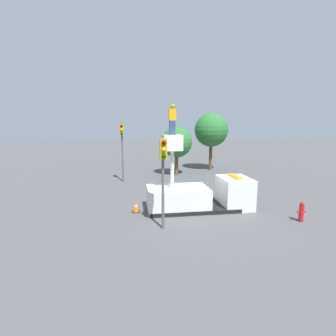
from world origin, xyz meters
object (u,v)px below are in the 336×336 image
at_px(fire_hydrant, 301,212).
at_px(traffic_cone_rear, 136,207).
at_px(worker, 172,120).
at_px(tree_right_bg, 177,142).
at_px(traffic_light_pole, 163,164).
at_px(bucket_truck, 199,195).
at_px(tree_left_bg, 211,130).
at_px(traffic_light_across, 122,140).

height_order(fire_hydrant, traffic_cone_rear, fire_hydrant).
distance_m(worker, tree_right_bg, 11.15).
bearing_deg(traffic_light_pole, worker, 72.30).
height_order(bucket_truck, fire_hydrant, bucket_truck).
bearing_deg(tree_left_bg, bucket_truck, -110.68).
height_order(traffic_cone_rear, tree_right_bg, tree_right_bg).
relative_size(worker, tree_left_bg, 0.28).
bearing_deg(tree_right_bg, tree_left_bg, 27.28).
xyz_separation_m(bucket_truck, traffic_cone_rear, (-3.88, -0.04, -0.55)).
relative_size(bucket_truck, traffic_light_pole, 1.36).
xyz_separation_m(traffic_cone_rear, tree_right_bg, (4.45, 10.74, 3.00)).
bearing_deg(worker, bucket_truck, 0.00).
xyz_separation_m(worker, traffic_light_across, (-3.12, 8.18, -1.70)).
relative_size(traffic_light_across, tree_left_bg, 0.85).
distance_m(traffic_cone_rear, tree_left_bg, 16.17).
height_order(traffic_light_pole, tree_left_bg, tree_left_bg).
distance_m(bucket_truck, tree_left_bg, 14.26).
xyz_separation_m(traffic_light_pole, fire_hydrant, (7.57, -0.02, -2.82)).
distance_m(traffic_light_pole, tree_right_bg, 13.96).
height_order(traffic_cone_rear, tree_left_bg, tree_left_bg).
bearing_deg(traffic_light_across, bucket_truck, -59.68).
bearing_deg(traffic_light_pole, tree_left_bg, 64.73).
bearing_deg(traffic_cone_rear, worker, 0.98).
distance_m(fire_hydrant, tree_left_bg, 16.31).
bearing_deg(traffic_light_pole, traffic_cone_rear, 114.17).
height_order(traffic_light_across, fire_hydrant, traffic_light_across).
bearing_deg(tree_right_bg, bucket_truck, -93.06).
relative_size(bucket_truck, traffic_cone_rear, 9.50).
distance_m(bucket_truck, traffic_light_across, 9.92).
distance_m(traffic_cone_rear, tree_right_bg, 12.01).
relative_size(bucket_truck, fire_hydrant, 5.77).
relative_size(bucket_truck, tree_right_bg, 1.32).
bearing_deg(worker, tree_left_bg, 63.14).
height_order(fire_hydrant, tree_right_bg, tree_right_bg).
distance_m(fire_hydrant, traffic_cone_rear, 9.31).
distance_m(worker, traffic_cone_rear, 5.62).
relative_size(traffic_light_pole, traffic_cone_rear, 6.98).
height_order(traffic_light_pole, traffic_cone_rear, traffic_light_pole).
bearing_deg(bucket_truck, traffic_cone_rear, -179.44).
bearing_deg(worker, traffic_light_across, 110.86).
relative_size(traffic_light_across, fire_hydrant, 4.78).
bearing_deg(bucket_truck, traffic_light_across, 120.32).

